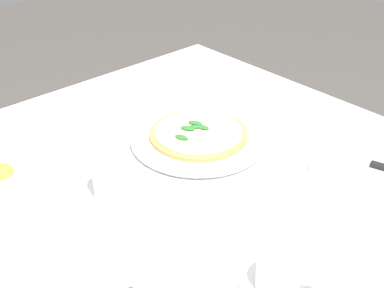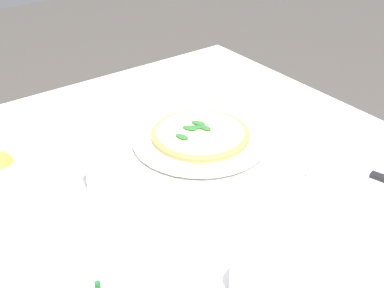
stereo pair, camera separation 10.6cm
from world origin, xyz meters
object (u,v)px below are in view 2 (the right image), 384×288
object	(u,v)px
pizza_plate	(200,138)
water_glass_near_left	(102,172)
dinner_knife	(365,172)
coffee_cup_left_edge	(253,282)
napkin_folded	(365,178)
pizza	(200,133)
coffee_cup_far_right	(8,130)

from	to	relation	value
pizza_plate	water_glass_near_left	size ratio (longest dim) A/B	2.95
water_glass_near_left	dinner_knife	world-z (taller)	water_glass_near_left
coffee_cup_left_edge	dinner_knife	world-z (taller)	coffee_cup_left_edge
napkin_folded	water_glass_near_left	bearing A→B (deg)	41.53
pizza	coffee_cup_left_edge	distance (m)	0.49
pizza_plate	coffee_cup_left_edge	world-z (taller)	coffee_cup_left_edge
pizza	coffee_cup_far_right	bearing A→B (deg)	52.08
pizza	coffee_cup_far_right	distance (m)	0.48
pizza_plate	napkin_folded	distance (m)	0.40
pizza_plate	water_glass_near_left	world-z (taller)	water_glass_near_left
pizza_plate	dinner_knife	xyz separation A→B (m)	(-0.35, -0.19, 0.01)
pizza	napkin_folded	size ratio (longest dim) A/B	0.99
coffee_cup_far_right	dinner_knife	bearing A→B (deg)	-138.43
coffee_cup_left_edge	dinner_knife	size ratio (longest dim) A/B	0.67
coffee_cup_far_right	dinner_knife	size ratio (longest dim) A/B	0.67
pizza	pizza_plate	bearing A→B (deg)	-152.84
pizza	dinner_knife	world-z (taller)	pizza
napkin_folded	pizza_plate	bearing A→B (deg)	13.29
napkin_folded	dinner_knife	distance (m)	0.01
coffee_cup_far_right	pizza_plate	bearing A→B (deg)	-127.94
pizza	water_glass_near_left	bearing A→B (deg)	97.36
pizza	napkin_folded	bearing A→B (deg)	-151.25
coffee_cup_far_right	dinner_knife	xyz separation A→B (m)	(-0.64, -0.57, -0.00)
pizza	coffee_cup_left_edge	xyz separation A→B (m)	(-0.44, 0.22, 0.00)
coffee_cup_far_right	napkin_folded	bearing A→B (deg)	-138.51
pizza	dinner_knife	distance (m)	0.40
coffee_cup_left_edge	napkin_folded	world-z (taller)	coffee_cup_left_edge
water_glass_near_left	coffee_cup_left_edge	bearing A→B (deg)	-170.85
coffee_cup_far_right	napkin_folded	world-z (taller)	coffee_cup_far_right
napkin_folded	dinner_knife	world-z (taller)	dinner_knife
pizza_plate	pizza	distance (m)	0.01
dinner_knife	water_glass_near_left	bearing A→B (deg)	41.37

